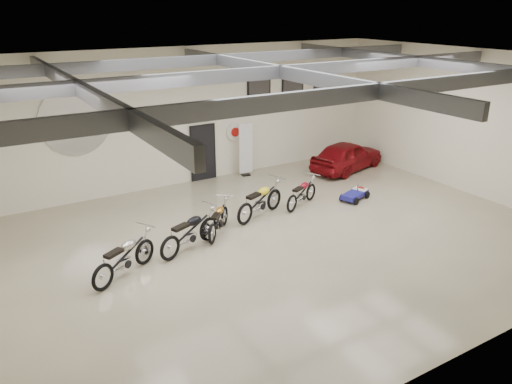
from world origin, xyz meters
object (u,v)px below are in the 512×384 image
motorcycle_black (190,231)px  motorcycle_gold (218,219)px  motorcycle_red (302,193)px  banner_stand (246,151)px  motorcycle_yellow (260,200)px  go_kart (357,192)px  motorcycle_silver (124,257)px  vintage_car (347,156)px

motorcycle_black → motorcycle_gold: motorcycle_black is taller
motorcycle_black → motorcycle_red: motorcycle_black is taller
motorcycle_black → banner_stand: bearing=24.2°
banner_stand → motorcycle_gold: (-3.37, -4.23, -0.53)m
motorcycle_yellow → go_kart: bearing=-27.5°
motorcycle_silver → motorcycle_gold: (3.11, 0.99, -0.07)m
banner_stand → motorcycle_yellow: bearing=-106.0°
motorcycle_red → vintage_car: (3.87, 2.22, 0.13)m
motorcycle_red → vintage_car: 4.46m
motorcycle_gold → go_kart: bearing=-46.3°
motorcycle_gold → motorcycle_yellow: (1.71, 0.45, 0.09)m
banner_stand → motorcycle_gold: 5.43m
banner_stand → motorcycle_red: size_ratio=1.11×
banner_stand → motorcycle_yellow: size_ratio=0.93×
motorcycle_gold → vintage_car: size_ratio=0.52×
banner_stand → motorcycle_red: 3.76m
banner_stand → motorcycle_silver: size_ratio=0.96×
motorcycle_gold → vintage_car: 7.74m
motorcycle_yellow → vintage_car: size_ratio=0.61×
motorcycle_gold → go_kart: (5.41, 0.06, -0.22)m
motorcycle_gold → motorcycle_red: 3.42m
motorcycle_black → vintage_car: vintage_car is taller
go_kart → motorcycle_silver: bearing=167.1°
banner_stand → motorcycle_black: 6.55m
motorcycle_red → motorcycle_black: bearing=168.1°
motorcycle_silver → motorcycle_red: 6.65m
motorcycle_silver → motorcycle_black: bearing=-15.9°
motorcycle_red → vintage_car: bearing=5.3°
motorcycle_red → vintage_car: vintage_car is taller
motorcycle_red → go_kart: size_ratio=1.30×
go_kart → vintage_car: 3.26m
motorcycle_gold → motorcycle_red: size_ratio=1.01×
motorcycle_black → motorcycle_yellow: 2.99m
banner_stand → go_kart: 4.70m
motorcycle_black → go_kart: bearing=-17.3°
motorcycle_gold → motorcycle_red: motorcycle_gold is taller
motorcycle_black → motorcycle_gold: (1.13, 0.50, -0.08)m
motorcycle_gold → motorcycle_yellow: motorcycle_yellow is taller
motorcycle_yellow → vintage_car: (5.54, 2.28, 0.04)m
motorcycle_gold → motorcycle_silver: bearing=150.7°
motorcycle_gold → motorcycle_red: (3.38, 0.51, -0.00)m
go_kart → vintage_car: size_ratio=0.40×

